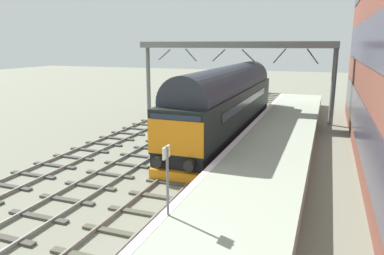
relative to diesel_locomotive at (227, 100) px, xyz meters
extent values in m
plane|color=slate|center=(0.00, -6.03, -2.48)|extent=(140.00, 140.00, 0.00)
cube|color=slate|center=(-0.72, -6.03, -2.40)|extent=(0.07, 60.00, 0.15)
cube|color=slate|center=(0.72, -6.03, -2.40)|extent=(0.07, 60.00, 0.15)
cube|color=#4B493A|center=(0.00, -13.72, -2.43)|extent=(2.50, 0.26, 0.09)
cube|color=#4B493A|center=(0.00, -12.18, -2.43)|extent=(2.50, 0.26, 0.09)
cube|color=#4B493A|center=(0.00, -10.64, -2.43)|extent=(2.50, 0.26, 0.09)
cube|color=#4B493A|center=(0.00, -9.10, -2.43)|extent=(2.50, 0.26, 0.09)
cube|color=#4B493A|center=(0.00, -7.56, -2.43)|extent=(2.50, 0.26, 0.09)
cube|color=#4B493A|center=(0.00, -6.03, -2.43)|extent=(2.50, 0.26, 0.09)
cube|color=#4B493A|center=(0.00, -4.49, -2.43)|extent=(2.50, 0.26, 0.09)
cube|color=#4B493A|center=(0.00, -2.95, -2.43)|extent=(2.50, 0.26, 0.09)
cube|color=#4B493A|center=(0.00, -1.41, -2.43)|extent=(2.50, 0.26, 0.09)
cube|color=#4B493A|center=(0.00, 0.13, -2.43)|extent=(2.50, 0.26, 0.09)
cube|color=#4B493A|center=(0.00, 1.67, -2.43)|extent=(2.50, 0.26, 0.09)
cube|color=#4B493A|center=(0.00, 3.20, -2.43)|extent=(2.50, 0.26, 0.09)
cube|color=#4B493A|center=(0.00, 4.74, -2.43)|extent=(2.50, 0.26, 0.09)
cube|color=#4B493A|center=(0.00, 6.28, -2.43)|extent=(2.50, 0.26, 0.09)
cube|color=#4B493A|center=(0.00, 7.82, -2.43)|extent=(2.50, 0.26, 0.09)
cube|color=#4B493A|center=(0.00, 9.36, -2.43)|extent=(2.50, 0.26, 0.09)
cube|color=#4B493A|center=(0.00, 10.90, -2.43)|extent=(2.50, 0.26, 0.09)
cube|color=#4B493A|center=(0.00, 12.44, -2.43)|extent=(2.50, 0.26, 0.09)
cube|color=#4B493A|center=(0.00, 13.97, -2.43)|extent=(2.50, 0.26, 0.09)
cube|color=#4B493A|center=(0.00, 15.51, -2.43)|extent=(2.50, 0.26, 0.09)
cube|color=#4B493A|center=(0.00, 17.05, -2.43)|extent=(2.50, 0.26, 0.09)
cube|color=#4B493A|center=(0.00, 18.59, -2.43)|extent=(2.50, 0.26, 0.09)
cube|color=#4B493A|center=(0.00, 20.13, -2.43)|extent=(2.50, 0.26, 0.09)
cube|color=#4B493A|center=(0.00, 21.67, -2.43)|extent=(2.50, 0.26, 0.09)
cube|color=#4B493A|center=(0.00, 23.20, -2.43)|extent=(2.50, 0.26, 0.09)
cube|color=gray|center=(-3.93, -6.03, -2.40)|extent=(0.07, 60.00, 0.15)
cube|color=gray|center=(-2.50, -6.03, -2.40)|extent=(0.07, 60.00, 0.15)
cube|color=#45423B|center=(-3.22, -15.26, -2.43)|extent=(2.50, 0.26, 0.09)
cube|color=#45423B|center=(-3.22, -13.72, -2.43)|extent=(2.50, 0.26, 0.09)
cube|color=#45423B|center=(-3.22, -12.18, -2.43)|extent=(2.50, 0.26, 0.09)
cube|color=#45423B|center=(-3.22, -10.64, -2.43)|extent=(2.50, 0.26, 0.09)
cube|color=#45423B|center=(-3.22, -9.10, -2.43)|extent=(2.50, 0.26, 0.09)
cube|color=#45423B|center=(-3.22, -7.56, -2.43)|extent=(2.50, 0.26, 0.09)
cube|color=#45423B|center=(-3.22, -6.03, -2.43)|extent=(2.50, 0.26, 0.09)
cube|color=#45423B|center=(-3.22, -4.49, -2.43)|extent=(2.50, 0.26, 0.09)
cube|color=#45423B|center=(-3.22, -2.95, -2.43)|extent=(2.50, 0.26, 0.09)
cube|color=#45423B|center=(-3.22, -1.41, -2.43)|extent=(2.50, 0.26, 0.09)
cube|color=#45423B|center=(-3.22, 0.13, -2.43)|extent=(2.50, 0.26, 0.09)
cube|color=#45423B|center=(-3.22, 1.67, -2.43)|extent=(2.50, 0.26, 0.09)
cube|color=#45423B|center=(-3.22, 3.20, -2.43)|extent=(2.50, 0.26, 0.09)
cube|color=#45423B|center=(-3.22, 4.74, -2.43)|extent=(2.50, 0.26, 0.09)
cube|color=#45423B|center=(-3.22, 6.28, -2.43)|extent=(2.50, 0.26, 0.09)
cube|color=#45423B|center=(-3.22, 7.82, -2.43)|extent=(2.50, 0.26, 0.09)
cube|color=#45423B|center=(-3.22, 9.36, -2.43)|extent=(2.50, 0.26, 0.09)
cube|color=#45423B|center=(-3.22, 10.90, -2.43)|extent=(2.50, 0.26, 0.09)
cube|color=#45423B|center=(-3.22, 12.44, -2.43)|extent=(2.50, 0.26, 0.09)
cube|color=#45423B|center=(-3.22, 13.97, -2.43)|extent=(2.50, 0.26, 0.09)
cube|color=#45423B|center=(-3.22, 15.51, -2.43)|extent=(2.50, 0.26, 0.09)
cube|color=#45423B|center=(-3.22, 17.05, -2.43)|extent=(2.50, 0.26, 0.09)
cube|color=#45423B|center=(-3.22, 18.59, -2.43)|extent=(2.50, 0.26, 0.09)
cube|color=#45423B|center=(-3.22, 20.13, -2.43)|extent=(2.50, 0.26, 0.09)
cube|color=#45423B|center=(-3.22, 21.67, -2.43)|extent=(2.50, 0.26, 0.09)
cube|color=#45423B|center=(-3.22, 23.20, -2.43)|extent=(2.50, 0.26, 0.09)
cube|color=gray|center=(-7.29, -6.03, -2.40)|extent=(0.07, 60.00, 0.15)
cube|color=gray|center=(-5.86, -6.03, -2.40)|extent=(0.07, 60.00, 0.15)
cube|color=#3F413D|center=(-6.57, -11.88, -2.43)|extent=(2.50, 0.26, 0.09)
cube|color=#3F413D|center=(-6.57, -10.42, -2.43)|extent=(2.50, 0.26, 0.09)
cube|color=#3F413D|center=(-6.57, -8.95, -2.43)|extent=(2.50, 0.26, 0.09)
cube|color=#3F413D|center=(-6.57, -7.49, -2.43)|extent=(2.50, 0.26, 0.09)
cube|color=#3F413D|center=(-6.57, -6.03, -2.43)|extent=(2.50, 0.26, 0.09)
cube|color=#3F413D|center=(-6.57, -4.56, -2.43)|extent=(2.50, 0.26, 0.09)
cube|color=#3F413D|center=(-6.57, -3.10, -2.43)|extent=(2.50, 0.26, 0.09)
cube|color=#3F413D|center=(-6.57, -1.64, -2.43)|extent=(2.50, 0.26, 0.09)
cube|color=#3F413D|center=(-6.57, -0.17, -2.43)|extent=(2.50, 0.26, 0.09)
cube|color=#3F413D|center=(-6.57, 1.29, -2.43)|extent=(2.50, 0.26, 0.09)
cube|color=#3F413D|center=(-6.57, 2.75, -2.43)|extent=(2.50, 0.26, 0.09)
cube|color=#3F413D|center=(-6.57, 4.22, -2.43)|extent=(2.50, 0.26, 0.09)
cube|color=#3F413D|center=(-6.57, 5.68, -2.43)|extent=(2.50, 0.26, 0.09)
cube|color=#3F413D|center=(-6.57, 7.14, -2.43)|extent=(2.50, 0.26, 0.09)
cube|color=#3F413D|center=(-6.57, 8.61, -2.43)|extent=(2.50, 0.26, 0.09)
cube|color=#3F413D|center=(-6.57, 10.07, -2.43)|extent=(2.50, 0.26, 0.09)
cube|color=#3F413D|center=(-6.57, 11.53, -2.43)|extent=(2.50, 0.26, 0.09)
cube|color=#3F413D|center=(-6.57, 13.00, -2.43)|extent=(2.50, 0.26, 0.09)
cube|color=#3F413D|center=(-6.57, 14.46, -2.43)|extent=(2.50, 0.26, 0.09)
cube|color=#3F413D|center=(-6.57, 15.93, -2.43)|extent=(2.50, 0.26, 0.09)
cube|color=#3F413D|center=(-6.57, 17.39, -2.43)|extent=(2.50, 0.26, 0.09)
cube|color=#3F413D|center=(-6.57, 18.85, -2.43)|extent=(2.50, 0.26, 0.09)
cube|color=#3F413D|center=(-6.57, 20.32, -2.43)|extent=(2.50, 0.26, 0.09)
cube|color=#3F413D|center=(-6.57, 21.78, -2.43)|extent=(2.50, 0.26, 0.09)
cube|color=#3F413D|center=(-6.57, 23.24, -2.43)|extent=(2.50, 0.26, 0.09)
cube|color=#97A38F|center=(3.60, -6.03, -1.98)|extent=(4.00, 44.00, 1.00)
cube|color=white|center=(1.75, -6.03, -1.47)|extent=(0.30, 44.00, 0.01)
cube|color=#2F2B3B|center=(7.75, -1.78, -0.28)|extent=(0.06, 26.99, 2.24)
cube|color=#2F2B3B|center=(7.75, -1.78, 3.71)|extent=(0.06, 26.99, 2.24)
cube|color=black|center=(0.00, 0.04, -1.66)|extent=(2.56, 17.48, 0.60)
cube|color=black|center=(0.00, 0.04, -0.31)|extent=(2.70, 17.48, 2.10)
cylinder|color=#292D36|center=(0.00, 0.04, 0.92)|extent=(2.56, 16.08, 2.57)
cube|color=orange|center=(0.00, -8.75, -0.46)|extent=(2.65, 0.08, 1.58)
cube|color=#232D3D|center=(0.00, -8.73, 0.27)|extent=(2.38, 0.04, 0.64)
cube|color=#232D3D|center=(1.37, 0.04, -0.01)|extent=(0.04, 12.24, 0.44)
cylinder|color=black|center=(-0.75, -8.96, -1.56)|extent=(0.48, 0.35, 0.48)
cylinder|color=black|center=(0.75, -8.96, -1.56)|extent=(0.48, 0.35, 0.48)
cube|color=orange|center=(0.00, -8.81, -2.19)|extent=(2.43, 0.36, 0.47)
cylinder|color=black|center=(0.00, -7.18, -1.96)|extent=(1.64, 1.04, 1.04)
cylinder|color=black|center=(0.00, -6.08, -1.96)|extent=(1.64, 1.04, 1.04)
cylinder|color=black|center=(0.00, -4.98, -1.96)|extent=(1.64, 1.04, 1.04)
cylinder|color=black|center=(0.00, 5.05, -1.96)|extent=(1.64, 1.04, 1.04)
cylinder|color=black|center=(0.00, 6.15, -1.96)|extent=(1.64, 1.04, 1.04)
cylinder|color=black|center=(0.00, 7.25, -1.96)|extent=(1.64, 1.04, 1.04)
cylinder|color=slate|center=(1.88, -13.75, -0.40)|extent=(0.08, 0.08, 2.14)
cube|color=white|center=(1.85, -13.75, 0.49)|extent=(0.05, 0.44, 0.36)
cube|color=black|center=(1.82, -13.75, 0.49)|extent=(0.01, 0.20, 0.24)
cylinder|color=slate|center=(-8.97, 6.32, 0.40)|extent=(0.36, 0.36, 5.76)
cylinder|color=slate|center=(6.50, 6.32, 0.40)|extent=(0.36, 0.36, 5.76)
cube|color=slate|center=(-1.24, 6.32, 3.53)|extent=(15.87, 2.00, 0.50)
cylinder|color=slate|center=(-7.35, 6.32, 2.68)|extent=(1.16, 0.10, 0.95)
cylinder|color=slate|center=(-4.91, 6.32, 2.68)|extent=(1.05, 0.10, 1.07)
cylinder|color=slate|center=(-2.46, 6.32, 2.68)|extent=(1.11, 0.10, 1.01)
cylinder|color=slate|center=(-0.01, 6.32, 2.68)|extent=(1.11, 0.10, 1.01)
cylinder|color=slate|center=(2.43, 6.32, 2.68)|extent=(0.96, 0.10, 1.15)
cylinder|color=slate|center=(4.88, 6.32, 2.68)|extent=(0.94, 0.10, 1.17)
camera|label=1|loc=(6.10, -23.05, 3.56)|focal=34.22mm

